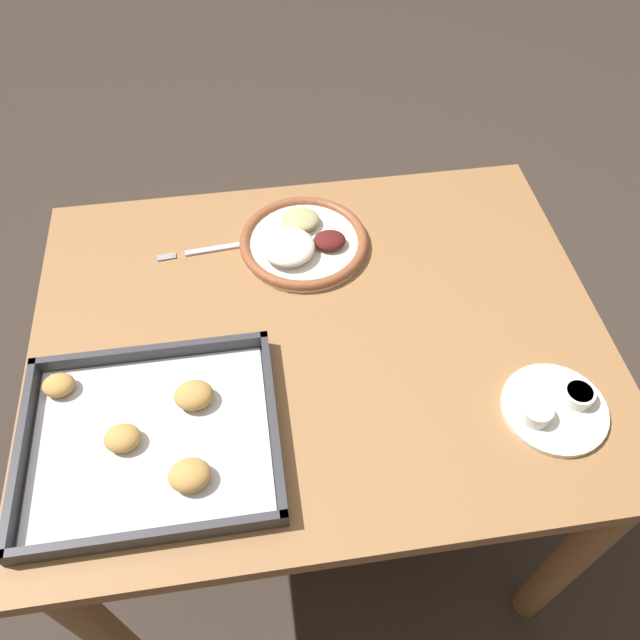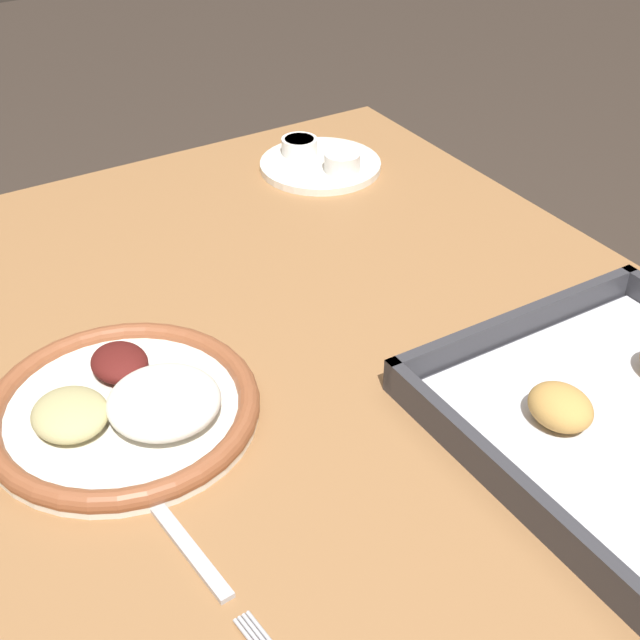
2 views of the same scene
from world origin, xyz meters
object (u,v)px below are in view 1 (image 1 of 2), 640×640
(saucer_plate, at_px, (555,407))
(baking_tray, at_px, (151,436))
(dinner_plate, at_px, (304,241))
(fork, at_px, (221,248))

(saucer_plate, height_order, baking_tray, baking_tray)
(saucer_plate, relative_size, baking_tray, 0.43)
(dinner_plate, distance_m, fork, 0.16)
(baking_tray, bearing_deg, fork, -107.26)
(dinner_plate, relative_size, fork, 1.12)
(fork, xyz_separation_m, baking_tray, (0.12, 0.39, 0.01))
(saucer_plate, xyz_separation_m, baking_tray, (0.63, -0.04, 0.00))
(fork, height_order, baking_tray, baking_tray)
(fork, height_order, saucer_plate, saucer_plate)
(dinner_plate, relative_size, baking_tray, 0.64)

